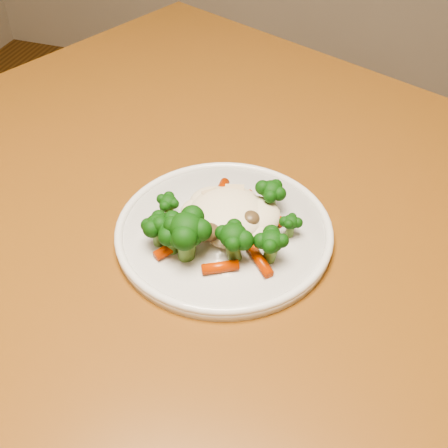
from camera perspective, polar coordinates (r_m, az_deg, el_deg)
name	(u,v)px	position (r m, az deg, el deg)	size (l,w,h in m)	color
dining_table	(292,278)	(0.76, 6.88, -5.46)	(1.46, 1.25, 0.75)	brown
plate	(224,232)	(0.67, 0.00, -0.87)	(0.26, 0.26, 0.01)	white
meal	(216,224)	(0.64, -0.87, 0.00)	(0.18, 0.16, 0.05)	#FCEDC9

